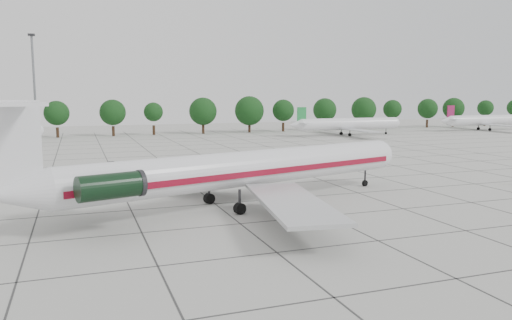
% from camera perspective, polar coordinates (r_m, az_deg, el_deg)
% --- Properties ---
extents(ground, '(260.00, 260.00, 0.00)m').
position_cam_1_polar(ground, '(51.59, 3.92, -4.37)').
color(ground, '#B7B7AF').
rests_on(ground, ground).
extents(apron_joints, '(170.00, 170.00, 0.02)m').
position_cam_1_polar(apron_joints, '(65.37, -1.37, -1.81)').
color(apron_joints, '#383838').
rests_on(apron_joints, ground).
extents(main_airliner, '(42.81, 32.88, 10.21)m').
position_cam_1_polar(main_airliner, '(46.58, -3.08, -1.14)').
color(main_airliner, silver).
rests_on(main_airliner, ground).
extents(bg_airliner_d, '(28.24, 27.20, 7.40)m').
position_cam_1_polar(bg_airliner_d, '(130.57, 10.52, 4.04)').
color(bg_airliner_d, silver).
rests_on(bg_airliner_d, ground).
extents(bg_airliner_e, '(28.24, 27.20, 7.40)m').
position_cam_1_polar(bg_airliner_e, '(161.83, 24.87, 4.13)').
color(bg_airliner_e, silver).
rests_on(bg_airliner_e, ground).
extents(tree_line, '(249.86, 8.44, 10.22)m').
position_cam_1_polar(tree_line, '(131.57, -16.06, 5.24)').
color(tree_line, '#332114').
rests_on(tree_line, ground).
extents(floodlight_mast, '(1.60, 1.60, 25.45)m').
position_cam_1_polar(floodlight_mast, '(138.58, -24.04, 8.42)').
color(floodlight_mast, slate).
rests_on(floodlight_mast, ground).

